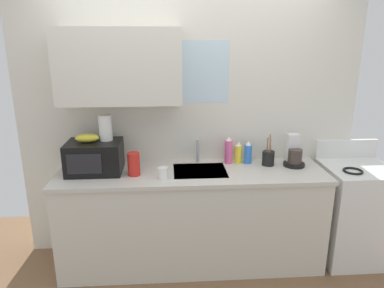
{
  "coord_description": "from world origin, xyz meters",
  "views": [
    {
      "loc": [
        -0.19,
        -2.87,
        2.0
      ],
      "look_at": [
        0.0,
        0.0,
        1.15
      ],
      "focal_mm": 33.0,
      "sensor_mm": 36.0,
      "label": 1
    }
  ],
  "objects": [
    {
      "name": "sink_faucet",
      "position": [
        0.07,
        0.24,
        1.01
      ],
      "size": [
        0.03,
        0.03,
        0.22
      ],
      "primitive_type": "cylinder",
      "color": "#B2B5BA",
      "rests_on": "counter_unit"
    },
    {
      "name": "dish_soap_bottle_blue",
      "position": [
        0.53,
        0.19,
        1.0
      ],
      "size": [
        0.07,
        0.07,
        0.21
      ],
      "color": "blue",
      "rests_on": "counter_unit"
    },
    {
      "name": "mug_white",
      "position": [
        -0.25,
        -0.14,
        0.95
      ],
      "size": [
        0.08,
        0.08,
        0.09
      ],
      "primitive_type": "cylinder",
      "color": "white",
      "rests_on": "counter_unit"
    },
    {
      "name": "cereal_canister",
      "position": [
        -0.49,
        -0.05,
        1.0
      ],
      "size": [
        0.1,
        0.1,
        0.2
      ],
      "primitive_type": "cylinder",
      "color": "red",
      "rests_on": "counter_unit"
    },
    {
      "name": "counter_unit",
      "position": [
        0.0,
        0.0,
        0.46
      ],
      "size": [
        2.34,
        0.63,
        0.9
      ],
      "color": "silver",
      "rests_on": "ground"
    },
    {
      "name": "banana_bunch",
      "position": [
        -0.88,
        0.05,
        1.2
      ],
      "size": [
        0.2,
        0.11,
        0.07
      ],
      "primitive_type": "ellipsoid",
      "color": "gold",
      "rests_on": "microwave"
    },
    {
      "name": "kitchen_wall_assembly",
      "position": [
        -0.12,
        0.31,
        1.36
      ],
      "size": [
        3.11,
        0.42,
        2.5
      ],
      "color": "silver",
      "rests_on": "ground"
    },
    {
      "name": "dish_soap_bottle_yellow",
      "position": [
        0.44,
        0.2,
        0.99
      ],
      "size": [
        0.07,
        0.07,
        0.2
      ],
      "color": "yellow",
      "rests_on": "counter_unit"
    },
    {
      "name": "utensil_crock",
      "position": [
        0.7,
        0.12,
        0.97
      ],
      "size": [
        0.11,
        0.11,
        0.28
      ],
      "color": "black",
      "rests_on": "counter_unit"
    },
    {
      "name": "microwave",
      "position": [
        -0.83,
        0.05,
        1.04
      ],
      "size": [
        0.46,
        0.35,
        0.27
      ],
      "color": "black",
      "rests_on": "counter_unit"
    },
    {
      "name": "coffee_maker",
      "position": [
        0.93,
        0.11,
        1.0
      ],
      "size": [
        0.19,
        0.21,
        0.28
      ],
      "color": "black",
      "rests_on": "counter_unit"
    },
    {
      "name": "dish_soap_bottle_pink",
      "position": [
        0.35,
        0.2,
        1.02
      ],
      "size": [
        0.07,
        0.07,
        0.25
      ],
      "color": "#E55999",
      "rests_on": "counter_unit"
    },
    {
      "name": "stove_range",
      "position": [
        1.51,
        0.0,
        0.46
      ],
      "size": [
        0.6,
        0.6,
        1.08
      ],
      "color": "white",
      "rests_on": "ground"
    },
    {
      "name": "paper_towel_roll",
      "position": [
        -0.73,
        0.1,
        1.28
      ],
      "size": [
        0.11,
        0.11,
        0.22
      ],
      "primitive_type": "cylinder",
      "color": "white",
      "rests_on": "microwave"
    }
  ]
}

